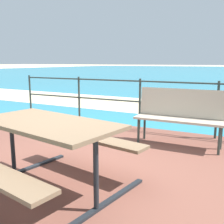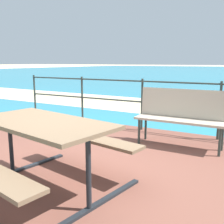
% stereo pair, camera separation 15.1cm
% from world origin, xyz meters
% --- Properties ---
extents(ground_plane, '(240.00, 240.00, 0.00)m').
position_xyz_m(ground_plane, '(0.00, 0.00, 0.00)').
color(ground_plane, beige).
extents(patio_paving, '(6.40, 5.20, 0.06)m').
position_xyz_m(patio_paving, '(0.00, 0.00, 0.03)').
color(patio_paving, brown).
rests_on(patio_paving, ground).
extents(beach_strip, '(54.07, 4.67, 0.01)m').
position_xyz_m(beach_strip, '(0.00, 5.66, 0.01)').
color(beach_strip, beige).
rests_on(beach_strip, ground).
extents(picnic_table, '(1.84, 1.83, 0.77)m').
position_xyz_m(picnic_table, '(0.08, -0.53, 0.65)').
color(picnic_table, '#7A6047').
rests_on(picnic_table, patio_paving).
extents(park_bench, '(1.45, 0.42, 0.94)m').
position_xyz_m(park_bench, '(0.97, 1.73, 0.62)').
color(park_bench, tan).
rests_on(park_bench, patio_paving).
extents(railing_fence, '(5.94, 0.04, 1.05)m').
position_xyz_m(railing_fence, '(0.00, 2.40, 0.73)').
color(railing_fence, '#2D3833').
rests_on(railing_fence, patio_paving).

